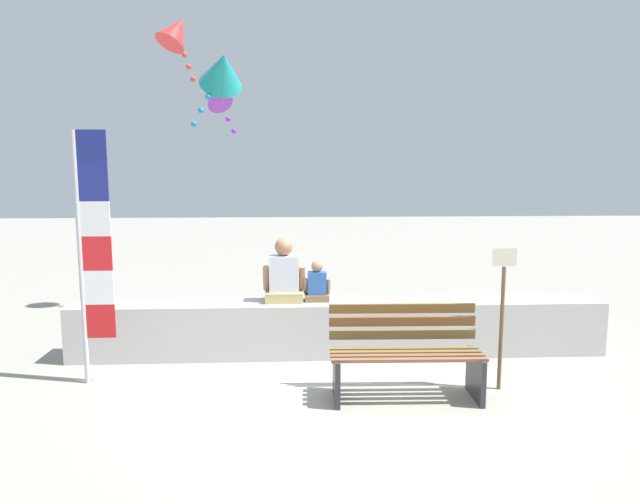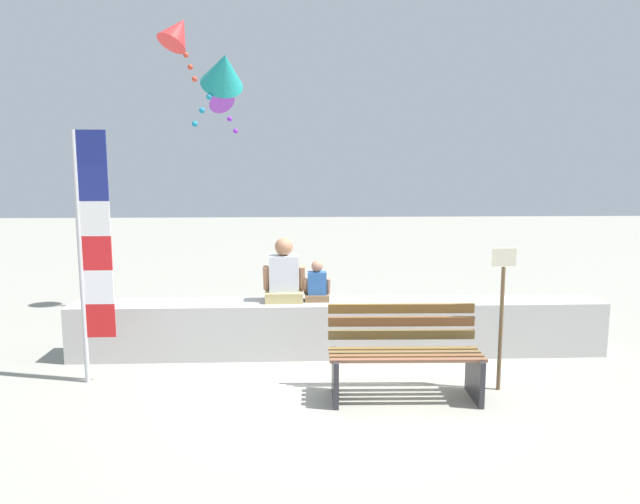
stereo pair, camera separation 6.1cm
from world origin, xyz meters
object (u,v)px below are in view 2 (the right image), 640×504
object	(u,v)px
kite_teal	(223,70)
kite_red	(178,32)
flag_banner	(90,245)
park_bench	(404,356)
sign_post	(502,308)
kite_purple	(218,95)
person_child	(317,285)
person_adult	(284,277)

from	to	relation	value
kite_teal	kite_red	bearing A→B (deg)	130.47
flag_banner	kite_teal	size ratio (longest dim) A/B	2.30
park_bench	sign_post	distance (m)	1.10
kite_purple	kite_teal	world-z (taller)	kite_teal
person_child	kite_purple	distance (m)	3.70
kite_purple	person_adult	bearing A→B (deg)	-65.99
sign_post	park_bench	bearing A→B (deg)	-172.95
person_child	flag_banner	world-z (taller)	flag_banner
person_adult	flag_banner	xyz separation A→B (m)	(-1.96, -0.87, 0.51)
person_adult	kite_purple	world-z (taller)	kite_purple
kite_purple	kite_teal	bearing A→B (deg)	-78.25
park_bench	kite_purple	bearing A→B (deg)	121.06
person_child	kite_purple	xyz separation A→B (m)	(-1.43, 2.33, 2.49)
kite_teal	park_bench	bearing A→B (deg)	-52.99
park_bench	flag_banner	world-z (taller)	flag_banner
person_child	kite_red	bearing A→B (deg)	132.12
park_bench	kite_teal	world-z (taller)	kite_teal
person_adult	kite_red	world-z (taller)	kite_red
park_bench	kite_teal	distance (m)	4.59
kite_purple	sign_post	distance (m)	5.43
sign_post	kite_purple	bearing A→B (deg)	132.01
person_adult	kite_purple	bearing A→B (deg)	114.01
person_child	kite_red	size ratio (longest dim) A/B	0.46
flag_banner	person_adult	bearing A→B (deg)	24.03
person_adult	kite_teal	distance (m)	3.00
flag_banner	kite_red	world-z (taller)	kite_red
kite_red	person_adult	bearing A→B (deg)	-54.12
kite_purple	person_child	bearing A→B (deg)	-58.41
kite_purple	kite_red	world-z (taller)	kite_red
person_child	kite_red	distance (m)	4.47
person_child	flag_banner	xyz separation A→B (m)	(-2.35, -0.87, 0.61)
kite_purple	park_bench	bearing A→B (deg)	-58.94
kite_teal	person_adult	bearing A→B (deg)	-57.60
park_bench	kite_teal	bearing A→B (deg)	127.01
person_child	sign_post	xyz separation A→B (m)	(1.80, -1.27, 0.01)
kite_purple	kite_red	bearing A→B (deg)	-164.91
sign_post	person_child	bearing A→B (deg)	144.96
park_bench	kite_red	size ratio (longest dim) A/B	1.40
kite_purple	sign_post	size ratio (longest dim) A/B	0.59
flag_banner	kite_teal	world-z (taller)	kite_teal
person_child	kite_teal	bearing A→B (deg)	133.21
person_adult	person_child	bearing A→B (deg)	0.05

